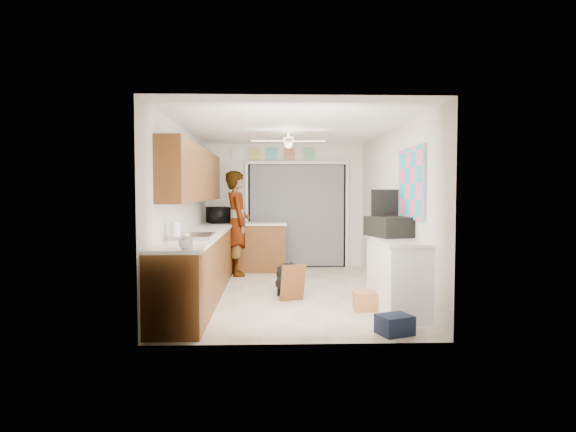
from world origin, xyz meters
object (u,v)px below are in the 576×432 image
object	(u,v)px
microwave	(218,215)
cup	(185,244)
dog	(287,278)
man	(237,223)
navy_crate	(395,325)
paper_towel_roll	(176,231)
cardboard_box	(368,301)
suitcase	(390,227)

from	to	relation	value
microwave	cup	distance (m)	4.18
cup	dog	bearing A→B (deg)	62.13
cup	man	distance (m)	3.81
navy_crate	man	size ratio (longest dim) A/B	0.18
paper_towel_roll	dog	xyz separation A→B (m)	(1.41, 1.21, -0.81)
paper_towel_roll	cardboard_box	world-z (taller)	paper_towel_roll
microwave	navy_crate	xyz separation A→B (m)	(2.35, -4.13, -0.99)
microwave	navy_crate	bearing A→B (deg)	-169.51
paper_towel_roll	dog	size ratio (longest dim) A/B	0.37
microwave	man	xyz separation A→B (m)	(0.38, -0.38, -0.13)
paper_towel_roll	microwave	bearing A→B (deg)	87.11
microwave	dog	distance (m)	2.54
navy_crate	dog	xyz separation A→B (m)	(-1.11, 2.08, 0.14)
microwave	man	distance (m)	0.55
cardboard_box	microwave	bearing A→B (deg)	126.77
cardboard_box	paper_towel_roll	bearing A→B (deg)	-175.40
cardboard_box	navy_crate	bearing A→B (deg)	-86.29
cup	paper_towel_roll	bearing A→B (deg)	106.92
navy_crate	dog	bearing A→B (deg)	118.01
suitcase	navy_crate	size ratio (longest dim) A/B	1.79
microwave	dog	size ratio (longest dim) A/B	0.89
cup	cardboard_box	bearing A→B (deg)	27.42
suitcase	cardboard_box	world-z (taller)	suitcase
dog	cardboard_box	bearing A→B (deg)	-28.94
dog	paper_towel_roll	bearing A→B (deg)	-124.20
cup	man	xyz separation A→B (m)	(0.26, 3.80, -0.04)
paper_towel_roll	suitcase	world-z (taller)	suitcase
suitcase	man	size ratio (longest dim) A/B	0.32
cardboard_box	cup	bearing A→B (deg)	-152.58
paper_towel_roll	man	distance (m)	2.93
microwave	cup	xyz separation A→B (m)	(0.12, -4.18, -0.10)
cup	navy_crate	xyz separation A→B (m)	(2.23, 0.05, -0.89)
suitcase	paper_towel_roll	bearing A→B (deg)	171.66
suitcase	cardboard_box	size ratio (longest dim) A/B	1.61
cup	cardboard_box	world-z (taller)	cup
man	dog	size ratio (longest dim) A/B	3.07
paper_towel_roll	navy_crate	bearing A→B (deg)	-19.20
suitcase	navy_crate	bearing A→B (deg)	-117.77
microwave	paper_towel_roll	bearing A→B (deg)	157.92
suitcase	man	bearing A→B (deg)	115.27
paper_towel_roll	suitcase	size ratio (longest dim) A/B	0.37
cardboard_box	man	xyz separation A→B (m)	(-1.90, 2.68, 0.84)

